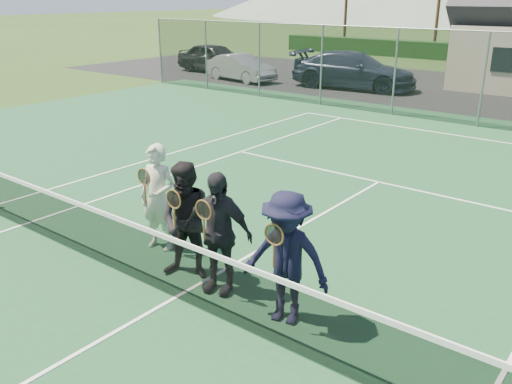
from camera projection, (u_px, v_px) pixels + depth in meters
court_surface at (176, 298)px, 7.68m from camera, size 30.00×30.00×0.02m
tarmac_carpark at (432, 89)px, 24.76m from camera, size 40.00×12.00×0.01m
car_a at (215, 58)px, 29.73m from camera, size 4.67×2.04×1.57m
car_b at (241, 68)px, 26.90m from camera, size 4.06×1.91×1.28m
car_c at (354, 70)px, 24.62m from camera, size 5.93×3.02×1.65m
court_markings at (176, 298)px, 7.67m from camera, size 11.03×23.83×0.01m
tennis_net at (174, 265)px, 7.49m from camera, size 11.68×0.08×1.10m
perimeter_fence at (484, 80)px, 17.12m from camera, size 30.07×0.07×3.02m
player_a at (158, 198)px, 8.90m from camera, size 0.74×0.57×1.80m
player_b at (189, 221)px, 7.97m from camera, size 1.08×0.98×1.80m
player_c at (218, 233)px, 7.59m from camera, size 1.13×0.68×1.80m
player_d at (286, 258)px, 6.85m from camera, size 1.28×0.90×1.80m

